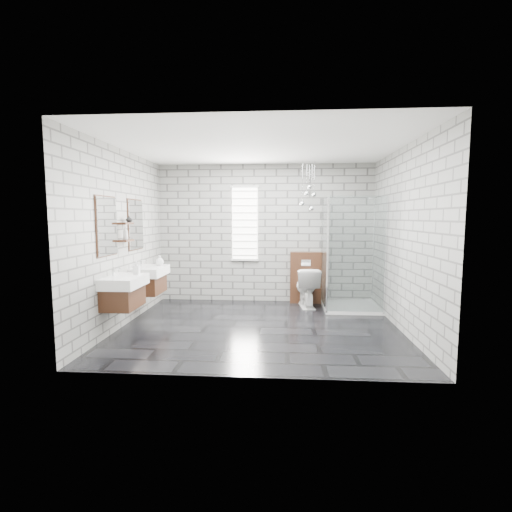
# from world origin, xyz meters

# --- Properties ---
(floor) EXTENTS (4.20, 3.60, 0.02)m
(floor) POSITION_xyz_m (0.00, 0.00, -0.01)
(floor) COLOR black
(floor) RESTS_ON ground
(ceiling) EXTENTS (4.20, 3.60, 0.02)m
(ceiling) POSITION_xyz_m (0.00, 0.00, 2.71)
(ceiling) COLOR white
(ceiling) RESTS_ON wall_back
(wall_back) EXTENTS (4.20, 0.02, 2.70)m
(wall_back) POSITION_xyz_m (0.00, 1.81, 1.35)
(wall_back) COLOR #9A9A95
(wall_back) RESTS_ON floor
(wall_front) EXTENTS (4.20, 0.02, 2.70)m
(wall_front) POSITION_xyz_m (0.00, -1.81, 1.35)
(wall_front) COLOR #9A9A95
(wall_front) RESTS_ON floor
(wall_left) EXTENTS (0.02, 3.60, 2.70)m
(wall_left) POSITION_xyz_m (-2.11, 0.00, 1.35)
(wall_left) COLOR #9A9A95
(wall_left) RESTS_ON floor
(wall_right) EXTENTS (0.02, 3.60, 2.70)m
(wall_right) POSITION_xyz_m (2.11, 0.00, 1.35)
(wall_right) COLOR #9A9A95
(wall_right) RESTS_ON floor
(vanity_left) EXTENTS (0.47, 0.70, 1.57)m
(vanity_left) POSITION_xyz_m (-1.91, -0.54, 0.76)
(vanity_left) COLOR #442515
(vanity_left) RESTS_ON wall_left
(vanity_right) EXTENTS (0.47, 0.70, 1.57)m
(vanity_right) POSITION_xyz_m (-1.91, 0.48, 0.76)
(vanity_right) COLOR #442515
(vanity_right) RESTS_ON wall_left
(shelf_lower) EXTENTS (0.14, 0.30, 0.03)m
(shelf_lower) POSITION_xyz_m (-2.03, -0.05, 1.32)
(shelf_lower) COLOR #442515
(shelf_lower) RESTS_ON wall_left
(shelf_upper) EXTENTS (0.14, 0.30, 0.03)m
(shelf_upper) POSITION_xyz_m (-2.03, -0.05, 1.58)
(shelf_upper) COLOR #442515
(shelf_upper) RESTS_ON wall_left
(window) EXTENTS (0.56, 0.05, 1.48)m
(window) POSITION_xyz_m (-0.40, 1.78, 1.55)
(window) COLOR white
(window) RESTS_ON wall_back
(cistern_panel) EXTENTS (0.60, 0.20, 1.00)m
(cistern_panel) POSITION_xyz_m (0.80, 1.70, 0.50)
(cistern_panel) COLOR #442515
(cistern_panel) RESTS_ON floor
(flush_plate) EXTENTS (0.18, 0.01, 0.12)m
(flush_plate) POSITION_xyz_m (0.80, 1.60, 0.80)
(flush_plate) COLOR silver
(flush_plate) RESTS_ON cistern_panel
(shower_enclosure) EXTENTS (1.00, 1.00, 2.03)m
(shower_enclosure) POSITION_xyz_m (1.50, 1.18, 0.50)
(shower_enclosure) COLOR white
(shower_enclosure) RESTS_ON floor
(pendant_cluster) EXTENTS (0.31, 0.22, 0.91)m
(pendant_cluster) POSITION_xyz_m (0.82, 1.37, 2.04)
(pendant_cluster) COLOR silver
(pendant_cluster) RESTS_ON ceiling
(toilet) EXTENTS (0.49, 0.77, 0.74)m
(toilet) POSITION_xyz_m (0.80, 1.38, 0.37)
(toilet) COLOR white
(toilet) RESTS_ON floor
(soap_bottle_a) EXTENTS (0.09, 0.09, 0.19)m
(soap_bottle_a) POSITION_xyz_m (-1.76, -0.34, 0.94)
(soap_bottle_a) COLOR #B2B2B2
(soap_bottle_a) RESTS_ON vanity_left
(soap_bottle_b) EXTENTS (0.18, 0.18, 0.17)m
(soap_bottle_b) POSITION_xyz_m (-1.76, 0.66, 0.94)
(soap_bottle_b) COLOR #B2B2B2
(soap_bottle_b) RESTS_ON vanity_right
(soap_bottle_c) EXTENTS (0.09, 0.09, 0.20)m
(soap_bottle_c) POSITION_xyz_m (-2.02, -0.08, 1.43)
(soap_bottle_c) COLOR #B2B2B2
(soap_bottle_c) RESTS_ON shelf_lower
(vase) EXTENTS (0.12, 0.12, 0.10)m
(vase) POSITION_xyz_m (-2.02, 0.07, 1.65)
(vase) COLOR #B2B2B2
(vase) RESTS_ON shelf_upper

